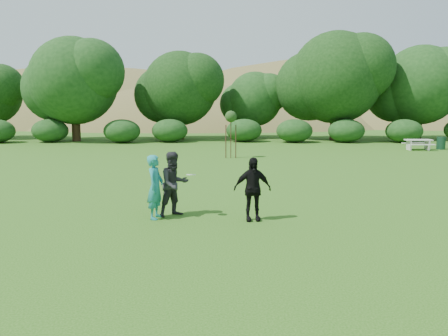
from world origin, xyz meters
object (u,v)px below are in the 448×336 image
object	(u,v)px
player_black	(252,189)
player_grey	(174,184)
sapling	(231,118)
trash_can_near	(441,143)
picnic_table	(418,143)
player_teal	(155,187)

from	to	relation	value
player_black	player_grey	bearing A→B (deg)	160.53
player_grey	sapling	bearing A→B (deg)	46.29
trash_can_near	picnic_table	bearing A→B (deg)	-165.63
trash_can_near	picnic_table	size ratio (longest dim) A/B	0.50
player_grey	picnic_table	distance (m)	23.94
player_grey	picnic_table	bearing A→B (deg)	14.38
player_black	trash_can_near	world-z (taller)	player_black
picnic_table	sapling	bearing A→B (deg)	-161.10
player_teal	player_black	size ratio (longest dim) A/B	1.02
picnic_table	trash_can_near	bearing A→B (deg)	14.37
trash_can_near	picnic_table	distance (m)	1.91
player_grey	trash_can_near	distance (m)	25.52
player_teal	trash_can_near	world-z (taller)	player_teal
player_teal	player_grey	bearing A→B (deg)	-47.50
player_black	trash_can_near	bearing A→B (deg)	45.99
player_teal	trash_can_near	bearing A→B (deg)	-31.32
player_teal	picnic_table	distance (m)	24.49
player_teal	picnic_table	size ratio (longest dim) A/B	1.01
player_grey	picnic_table	size ratio (longest dim) A/B	1.04
player_teal	trash_can_near	size ratio (longest dim) A/B	2.02
sapling	player_teal	bearing A→B (deg)	-99.50
picnic_table	player_teal	bearing A→B (deg)	-130.05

